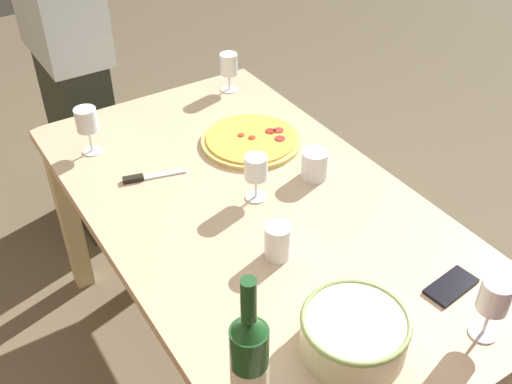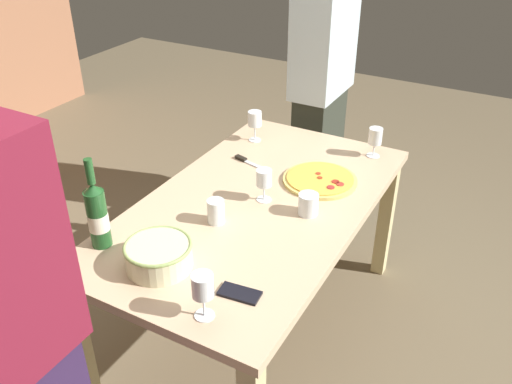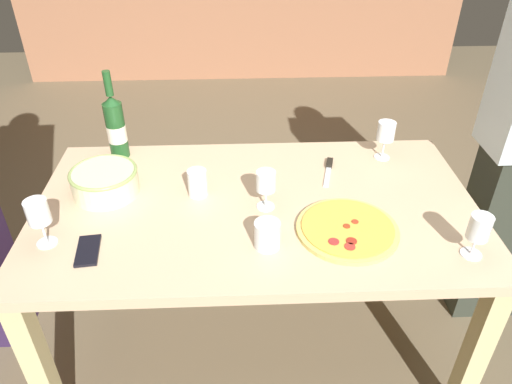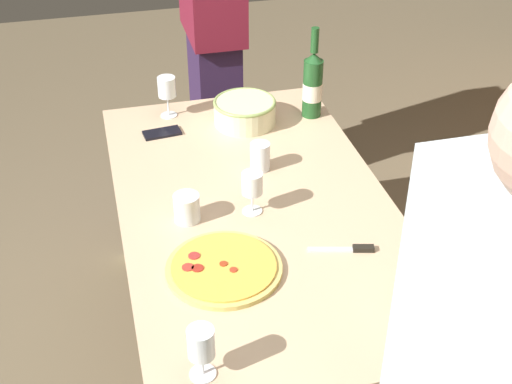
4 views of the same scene
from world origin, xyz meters
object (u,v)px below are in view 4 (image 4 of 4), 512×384
wine_glass_by_bottle (201,346)px  pizza_knife (350,249)px  pizza (224,268)px  serving_bowl (245,111)px  cell_phone (162,133)px  wine_bottle (313,84)px  cup_ceramic (260,156)px  cup_amber (187,208)px  dining_table (256,227)px  wine_glass_near_pizza (415,267)px  wine_glass_far_left (252,185)px  person_host (213,28)px  wine_glass_far_right (167,89)px

wine_glass_by_bottle → pizza_knife: wine_glass_by_bottle is taller
pizza_knife → pizza: bearing=-90.4°
serving_bowl → wine_glass_by_bottle: size_ratio=1.64×
cell_phone → wine_bottle: bearing=-95.8°
pizza → cup_ceramic: cup_ceramic is taller
wine_bottle → cup_amber: size_ratio=3.98×
pizza → serving_bowl: serving_bowl is taller
dining_table → pizza_knife: 0.39m
wine_bottle → wine_glass_near_pizza: wine_bottle is taller
wine_bottle → wine_glass_by_bottle: size_ratio=2.44×
pizza → wine_glass_far_left: 0.32m
dining_table → cell_phone: cell_phone is taller
wine_bottle → cup_ceramic: bearing=-41.4°
pizza_knife → wine_glass_far_left: bearing=-138.2°
pizza → cup_amber: size_ratio=3.70×
wine_bottle → person_host: size_ratio=0.21×
dining_table → serving_bowl: bearing=170.4°
dining_table → person_host: (-1.21, 0.10, 0.24)m
wine_glass_by_bottle → cell_phone: 1.22m
cup_ceramic → dining_table: bearing=-17.8°
dining_table → cup_ceramic: cup_ceramic is taller
wine_bottle → wine_glass_near_pizza: (1.10, -0.06, -0.02)m
dining_table → cup_amber: cup_amber is taller
serving_bowl → person_host: person_host is taller
wine_bottle → pizza_knife: bearing=-10.0°
wine_glass_far_right → wine_glass_by_bottle: bearing=-4.7°
cup_ceramic → pizza_knife: size_ratio=0.51×
pizza → wine_glass_near_pizza: bearing=63.3°
wine_glass_far_left → wine_glass_far_right: wine_glass_far_right is taller
wine_glass_near_pizza → cup_amber: wine_glass_near_pizza is taller
cup_ceramic → person_host: (-1.00, 0.03, 0.10)m
pizza_knife → person_host: person_host is taller
wine_glass_near_pizza → person_host: bearing=-173.2°
wine_glass_near_pizza → cup_ceramic: (-0.75, -0.24, -0.06)m
serving_bowl → cell_phone: serving_bowl is taller
wine_glass_near_pizza → wine_glass_by_bottle: size_ratio=1.07×
wine_glass_near_pizza → wine_glass_far_right: (-1.23, -0.50, 0.00)m
wine_glass_by_bottle → wine_glass_far_right: wine_glass_far_right is taller
wine_glass_far_right → cup_ceramic: size_ratio=1.64×
dining_table → cup_ceramic: 0.27m
wine_bottle → wine_glass_near_pizza: size_ratio=2.27×
wine_glass_far_left → cup_amber: wine_glass_far_left is taller
wine_glass_near_pizza → cell_phone: 1.22m
dining_table → person_host: person_host is taller
cell_phone → person_host: size_ratio=0.08×
wine_glass_near_pizza → wine_glass_by_bottle: bearing=-78.2°
wine_bottle → wine_glass_by_bottle: bearing=-28.8°
pizza_knife → person_host: (-1.51, -0.12, 0.14)m
dining_table → cup_amber: 0.27m
serving_bowl → cup_amber: bearing=-29.4°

